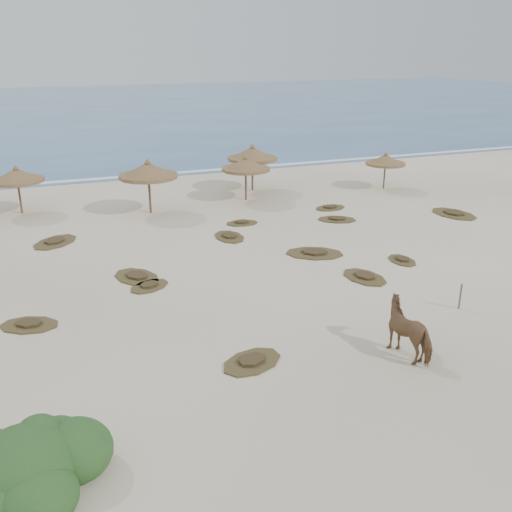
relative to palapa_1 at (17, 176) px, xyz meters
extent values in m
plane|color=beige|center=(10.35, -18.66, -2.13)|extent=(160.00, 160.00, 0.00)
cube|color=#2C5784|center=(10.35, 56.34, -2.13)|extent=(200.00, 100.00, 0.01)
cube|color=white|center=(10.35, 7.34, -2.13)|extent=(70.00, 0.60, 0.01)
cylinder|color=brown|center=(0.00, 0.00, -1.11)|extent=(0.12, 0.12, 2.06)
cylinder|color=brown|center=(0.00, 0.00, -0.25)|extent=(3.34, 3.34, 0.18)
cone|color=brown|center=(0.00, 0.00, 0.07)|extent=(3.23, 3.23, 0.73)
cone|color=brown|center=(0.00, 0.00, 0.51)|extent=(0.35, 0.35, 0.22)
cylinder|color=brown|center=(6.90, -2.57, -0.97)|extent=(0.13, 0.13, 2.32)
cylinder|color=brown|center=(6.90, -2.57, -0.01)|extent=(3.92, 3.92, 0.20)
cone|color=brown|center=(6.90, -2.57, 0.35)|extent=(3.79, 3.79, 0.83)
cone|color=brown|center=(6.90, -2.57, 0.85)|extent=(0.40, 0.40, 0.24)
cylinder|color=brown|center=(12.98, -1.78, -1.09)|extent=(0.12, 0.12, 2.09)
cylinder|color=brown|center=(12.98, -1.78, -0.22)|extent=(3.34, 3.34, 0.18)
cone|color=brown|center=(12.98, -1.78, 0.11)|extent=(3.23, 3.23, 0.75)
cone|color=brown|center=(12.98, -1.78, 0.56)|extent=(0.36, 0.36, 0.22)
cylinder|color=brown|center=(14.23, 0.43, -1.00)|extent=(0.13, 0.13, 2.27)
cylinder|color=brown|center=(14.23, 0.43, -0.06)|extent=(3.84, 3.84, 0.19)
cone|color=brown|center=(14.23, 0.43, 0.30)|extent=(3.71, 3.71, 0.81)
cone|color=brown|center=(14.23, 0.43, 0.79)|extent=(0.39, 0.39, 0.24)
cylinder|color=brown|center=(22.56, -2.30, -1.22)|extent=(0.10, 0.10, 1.83)
cylinder|color=brown|center=(22.56, -2.30, -0.46)|extent=(3.42, 3.42, 0.16)
cone|color=brown|center=(22.56, -2.30, -0.18)|extent=(3.31, 3.31, 0.65)
cone|color=brown|center=(22.56, -2.30, 0.21)|extent=(0.31, 0.31, 0.19)
imported|color=brown|center=(11.38, -21.23, -1.28)|extent=(1.36, 2.19, 1.72)
cylinder|color=#675F4D|center=(15.02, -19.12, -1.65)|extent=(0.09, 0.09, 0.98)
ellipsoid|color=#34632A|center=(0.26, -23.21, -1.52)|extent=(2.24, 2.24, 1.68)
ellipsoid|color=#34632A|center=(1.27, -22.88, -1.63)|extent=(1.79, 1.79, 1.34)
ellipsoid|color=#34632A|center=(0.49, -24.00, -1.69)|extent=(1.68, 1.68, 1.26)
ellipsoid|color=#34632A|center=(-0.19, -23.77, -1.71)|extent=(1.57, 1.57, 1.18)
ellipsoid|color=#34632A|center=(0.93, -22.20, -1.74)|extent=(1.34, 1.34, 1.01)
ellipsoid|color=#34632A|center=(0.60, -22.65, -1.13)|extent=(1.01, 1.01, 0.76)
ellipsoid|color=#34632A|center=(-0.07, -23.10, -1.07)|extent=(0.90, 0.90, 0.67)
camera|label=1|loc=(1.42, -34.11, 6.95)|focal=40.00mm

